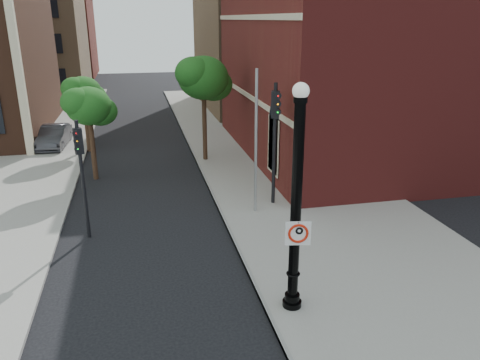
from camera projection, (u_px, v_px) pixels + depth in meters
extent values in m
plane|color=black|center=(189.00, 315.00, 12.41)|extent=(120.00, 120.00, 0.00)
cube|color=gray|center=(287.00, 178.00, 22.84)|extent=(8.00, 60.00, 0.12)
cube|color=gray|center=(207.00, 184.00, 22.03)|extent=(0.10, 60.00, 0.14)
cube|color=maroon|center=(436.00, 45.00, 26.65)|extent=(22.00, 16.00, 12.00)
cube|color=black|center=(274.00, 146.00, 21.07)|extent=(0.08, 1.40, 2.40)
cube|color=beige|center=(248.00, 96.00, 25.20)|extent=(0.06, 16.00, 0.25)
cube|color=beige|center=(249.00, 17.00, 23.89)|extent=(0.06, 16.00, 0.25)
cube|color=beige|center=(12.00, 27.00, 24.36)|extent=(0.40, 0.40, 14.00)
cube|color=#8B6A4B|center=(22.00, 33.00, 48.56)|extent=(12.00, 12.00, 12.00)
cube|color=maroon|center=(46.00, 38.00, 61.80)|extent=(12.00, 12.00, 10.00)
cube|color=#8B6A4B|center=(328.00, 24.00, 41.08)|extent=(22.00, 14.00, 14.00)
cylinder|color=black|center=(292.00, 305.00, 12.58)|extent=(0.51, 0.51, 0.28)
cylinder|color=black|center=(292.00, 298.00, 12.51)|extent=(0.40, 0.40, 0.23)
cylinder|color=black|center=(296.00, 209.00, 11.67)|extent=(0.28, 0.28, 5.32)
torus|color=black|center=(293.00, 274.00, 12.27)|extent=(0.37, 0.37, 0.06)
cylinder|color=black|center=(300.00, 100.00, 10.77)|extent=(0.33, 0.33, 0.14)
sphere|color=silver|center=(301.00, 91.00, 10.71)|extent=(0.40, 0.40, 0.40)
cube|color=white|center=(298.00, 233.00, 11.73)|extent=(0.65, 0.13, 0.65)
cube|color=black|center=(298.00, 222.00, 11.63)|extent=(0.65, 0.12, 0.05)
cube|color=black|center=(298.00, 244.00, 11.82)|extent=(0.65, 0.12, 0.05)
cube|color=black|center=(286.00, 234.00, 11.71)|extent=(0.05, 0.02, 0.65)
cube|color=black|center=(310.00, 233.00, 11.74)|extent=(0.05, 0.02, 0.65)
torus|color=red|center=(298.00, 233.00, 11.73)|extent=(0.53, 0.16, 0.52)
cube|color=red|center=(298.00, 233.00, 11.73)|extent=(0.37, 0.07, 0.37)
cube|color=black|center=(296.00, 233.00, 11.72)|extent=(0.06, 0.02, 0.31)
torus|color=black|center=(299.00, 231.00, 11.70)|extent=(0.21, 0.10, 0.20)
cylinder|color=black|center=(298.00, 223.00, 11.63)|extent=(0.04, 0.03, 0.03)
imported|color=#323237|center=(54.00, 136.00, 28.31)|extent=(1.69, 4.17, 1.35)
cylinder|color=black|center=(83.00, 181.00, 16.13)|extent=(0.12, 0.12, 4.26)
cube|color=black|center=(78.00, 141.00, 15.66)|extent=(0.33, 0.32, 0.89)
sphere|color=#E50505|center=(76.00, 133.00, 15.43)|extent=(0.16, 0.16, 0.16)
sphere|color=#FF8C00|center=(77.00, 141.00, 15.52)|extent=(0.16, 0.16, 0.16)
sphere|color=#00E519|center=(77.00, 149.00, 15.60)|extent=(0.16, 0.16, 0.16)
cylinder|color=black|center=(274.00, 147.00, 18.85)|extent=(0.15, 0.15, 5.10)
cube|color=black|center=(275.00, 105.00, 18.30)|extent=(0.40, 0.39, 1.06)
sphere|color=#E50505|center=(278.00, 96.00, 18.04)|extent=(0.19, 0.19, 0.19)
sphere|color=#FF8C00|center=(278.00, 104.00, 18.15)|extent=(0.19, 0.19, 0.19)
sphere|color=#00E519|center=(278.00, 112.00, 18.25)|extent=(0.19, 0.19, 0.19)
cylinder|color=#999999|center=(256.00, 145.00, 17.92)|extent=(0.11, 0.11, 5.72)
cylinder|color=#311D13|center=(93.00, 146.00, 22.36)|extent=(0.24, 0.24, 3.35)
ellipsoid|color=#134814|center=(88.00, 106.00, 21.73)|extent=(2.10, 2.10, 1.79)
ellipsoid|color=#134814|center=(100.00, 111.00, 22.29)|extent=(1.63, 1.63, 1.38)
ellipsoid|color=#134814|center=(78.00, 102.00, 21.30)|extent=(1.53, 1.53, 1.30)
cylinder|color=#311D13|center=(87.00, 124.00, 27.15)|extent=(0.24, 0.24, 3.26)
ellipsoid|color=#134814|center=(83.00, 92.00, 26.54)|extent=(2.05, 2.05, 1.74)
ellipsoid|color=#134814|center=(93.00, 96.00, 27.09)|extent=(1.58, 1.58, 1.35)
ellipsoid|color=#134814|center=(74.00, 89.00, 26.12)|extent=(1.49, 1.49, 1.27)
cylinder|color=#311D13|center=(205.00, 123.00, 25.07)|extent=(0.24, 0.24, 4.22)
ellipsoid|color=#134814|center=(203.00, 78.00, 24.29)|extent=(2.65, 2.65, 2.25)
ellipsoid|color=#134814|center=(213.00, 84.00, 24.99)|extent=(2.05, 2.05, 1.74)
ellipsoid|color=#134814|center=(194.00, 73.00, 23.74)|extent=(1.93, 1.93, 1.64)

